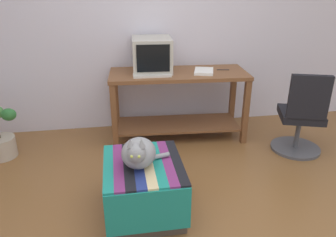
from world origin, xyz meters
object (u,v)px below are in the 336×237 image
Objects in this scene: desk at (178,93)px; keyboard at (152,75)px; book at (204,71)px; tv_monitor at (152,55)px; ottoman_with_blanket at (144,188)px; cat at (139,153)px; office_chair at (302,119)px.

desk is 0.42m from keyboard.
desk is 0.38m from book.
tv_monitor is 1.81× the size of book.
book is 0.39× the size of ottoman_with_blanket.
ottoman_with_blanket is (-0.53, -1.32, -0.31)m from desk.
desk is at bearing 21.84° from keyboard.
keyboard is (-0.03, -0.22, -0.17)m from tv_monitor.
office_chair reaches higher than cat.
ottoman_with_blanket is at bearing 57.89° from cat.
cat is at bearing -100.26° from keyboard.
office_chair is at bearing 22.58° from ottoman_with_blanket.
cat is 0.45× the size of office_chair.
keyboard is at bearing 79.63° from ottoman_with_blanket.
office_chair is (1.75, 0.75, -0.17)m from cat.
desk is at bearing -9.00° from office_chair.
desk reaches higher than ottoman_with_blanket.
cat is 1.91m from office_chair.
office_chair reaches higher than desk.
book is 0.31× the size of office_chair.
tv_monitor reaches higher than cat.
desk is 0.52m from tv_monitor.
desk is 1.47m from cat.
cat is at bearing -108.93° from desk.
tv_monitor is 0.28m from keyboard.
tv_monitor is at bearing -7.87° from office_chair.
tv_monitor is 1.73m from office_chair.
ottoman_with_blanket is (-0.25, -1.43, -0.73)m from tv_monitor.
tv_monitor is 0.55× the size of office_chair.
book is (0.27, -0.06, 0.26)m from desk.
tv_monitor is 0.60m from book.
tv_monitor is 0.71× the size of ottoman_with_blanket.
tv_monitor reaches higher than keyboard.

